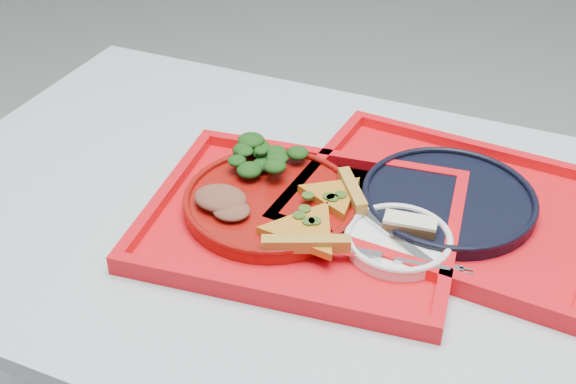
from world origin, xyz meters
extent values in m
cube|color=#ACB9C1|center=(0.00, 0.00, 0.73)|extent=(1.60, 0.80, 0.03)
cylinder|color=gray|center=(-0.72, 0.32, 0.36)|extent=(0.05, 0.05, 0.72)
cube|color=red|center=(-0.17, -0.03, 0.76)|extent=(0.49, 0.40, 0.01)
cube|color=red|center=(0.02, 0.10, 0.76)|extent=(0.47, 0.38, 0.01)
cylinder|color=maroon|center=(-0.22, -0.02, 0.77)|extent=(0.26, 0.26, 0.02)
cylinder|color=white|center=(-0.02, -0.03, 0.77)|extent=(0.15, 0.15, 0.01)
cylinder|color=black|center=(0.02, 0.10, 0.77)|extent=(0.26, 0.26, 0.02)
ellipsoid|color=black|center=(-0.27, 0.05, 0.80)|extent=(0.10, 0.09, 0.05)
ellipsoid|color=brown|center=(-0.29, -0.06, 0.79)|extent=(0.08, 0.06, 0.02)
cube|color=#4E341A|center=(-0.02, 0.00, 0.78)|extent=(0.08, 0.04, 0.02)
cube|color=beige|center=(-0.02, 0.00, 0.79)|extent=(0.08, 0.04, 0.00)
cube|color=silver|center=(-0.02, -0.03, 0.78)|extent=(0.17, 0.11, 0.01)
cube|color=silver|center=(-0.02, -0.07, 0.78)|extent=(0.19, 0.05, 0.01)
camera|label=1|loc=(0.14, -0.80, 1.42)|focal=45.00mm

